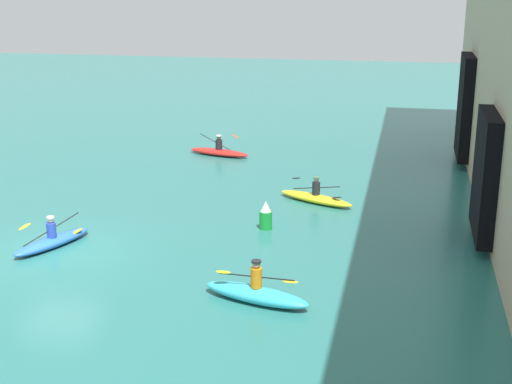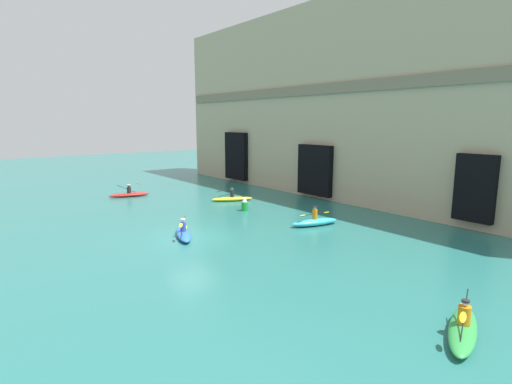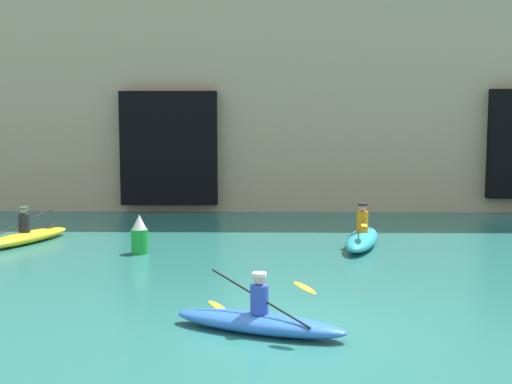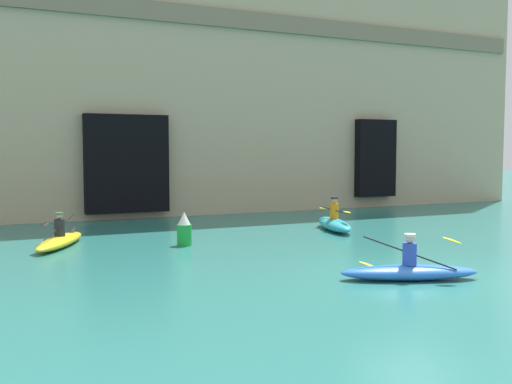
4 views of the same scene
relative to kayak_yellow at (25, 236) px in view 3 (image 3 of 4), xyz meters
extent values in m
plane|color=#28706B|center=(7.10, -7.52, -0.21)|extent=(120.00, 120.00, 0.00)
cube|color=tan|center=(4.23, 8.87, 7.62)|extent=(41.45, 5.29, 15.65)
cube|color=black|center=(3.26, 6.08, 2.14)|extent=(3.48, 0.70, 4.09)
ellipsoid|color=yellow|center=(0.00, 0.00, -0.04)|extent=(2.06, 3.29, 0.33)
cylinder|color=#232328|center=(0.00, 0.00, 0.38)|extent=(0.31, 0.31, 0.51)
sphere|color=tan|center=(0.00, 0.00, 0.73)|extent=(0.19, 0.19, 0.19)
cylinder|color=#4C6B4C|center=(0.00, 0.00, 0.81)|extent=(0.24, 0.24, 0.06)
cylinder|color=black|center=(0.00, 0.00, 0.40)|extent=(1.06, 1.97, 0.52)
ellipsoid|color=black|center=(0.46, 0.87, 0.19)|extent=(0.36, 0.47, 0.14)
ellipsoid|color=blue|center=(6.72, -7.87, -0.04)|extent=(3.15, 1.80, 0.34)
cylinder|color=#2D47B7|center=(6.72, -7.87, 0.38)|extent=(0.31, 0.31, 0.49)
sphere|color=beige|center=(6.72, -7.87, 0.73)|extent=(0.20, 0.20, 0.20)
cylinder|color=silver|center=(6.72, -7.87, 0.81)|extent=(0.25, 0.25, 0.06)
cylinder|color=black|center=(6.72, -7.87, 0.40)|extent=(1.70, 1.20, 0.72)
ellipsoid|color=yellow|center=(7.46, -8.38, 0.71)|extent=(0.46, 0.39, 0.19)
ellipsoid|color=yellow|center=(5.97, -7.35, 0.10)|extent=(0.46, 0.39, 0.19)
ellipsoid|color=#33B2C6|center=(9.43, -0.37, 0.01)|extent=(1.57, 3.23, 0.44)
cylinder|color=orange|center=(9.43, -0.37, 0.51)|extent=(0.31, 0.31, 0.56)
sphere|color=tan|center=(9.43, -0.37, 0.90)|extent=(0.21, 0.21, 0.21)
cylinder|color=#232328|center=(9.43, -0.37, 0.98)|extent=(0.27, 0.27, 0.06)
cylinder|color=black|center=(9.43, -0.37, 0.54)|extent=(0.21, 2.14, 0.08)
ellipsoid|color=yellow|center=(9.35, -1.32, 0.56)|extent=(0.22, 0.45, 0.06)
ellipsoid|color=yellow|center=(9.51, 0.57, 0.52)|extent=(0.22, 0.45, 0.06)
cylinder|color=green|center=(3.49, -1.32, 0.12)|extent=(0.45, 0.45, 0.65)
cone|color=white|center=(3.49, -1.32, 0.63)|extent=(0.38, 0.38, 0.39)
camera|label=1|loc=(26.88, 3.40, 8.24)|focal=50.00mm
camera|label=2|loc=(25.88, -17.72, 6.09)|focal=28.00mm
camera|label=3|loc=(6.87, -19.63, 3.61)|focal=50.00mm
camera|label=4|loc=(-1.59, -17.94, 2.69)|focal=40.00mm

